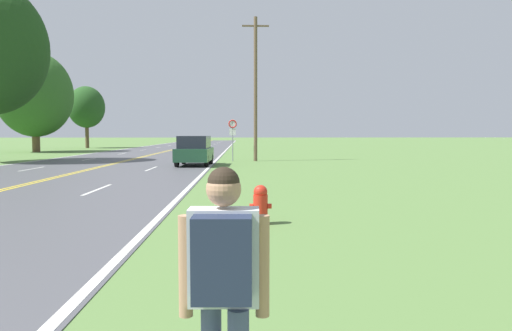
{
  "coord_description": "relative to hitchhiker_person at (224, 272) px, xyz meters",
  "views": [
    {
      "loc": [
        8.03,
        1.14,
        1.91
      ],
      "look_at": [
        8.33,
        11.41,
        1.17
      ],
      "focal_mm": 32.0,
      "sensor_mm": 36.0,
      "label": 1
    }
  ],
  "objects": [
    {
      "name": "tree_behind_sign",
      "position": [
        -19.82,
        56.14,
        4.16
      ],
      "size": [
        4.58,
        4.58,
        7.85
      ],
      "color": "brown",
      "rests_on": "ground"
    },
    {
      "name": "utility_pole_midground",
      "position": [
        0.98,
        28.3,
        3.96
      ],
      "size": [
        1.8,
        0.24,
        9.68
      ],
      "color": "brown",
      "rests_on": "ground"
    },
    {
      "name": "tree_left_verge",
      "position": [
        -20.74,
        43.77,
        4.72
      ],
      "size": [
        7.39,
        7.39,
        10.02
      ],
      "color": "brown",
      "rests_on": "ground"
    },
    {
      "name": "fire_hydrant",
      "position": [
        0.49,
        6.64,
        -0.62
      ],
      "size": [
        0.46,
        0.3,
        0.83
      ],
      "color": "red",
      "rests_on": "ground"
    },
    {
      "name": "hitchhiker_person",
      "position": [
        0.0,
        0.0,
        0.0
      ],
      "size": [
        0.58,
        0.42,
        1.7
      ],
      "rotation": [
        0.0,
        0.0,
        1.55
      ],
      "color": "#475175",
      "rests_on": "ground"
    },
    {
      "name": "car_champagne_suv_mid_near",
      "position": [
        -5.89,
        56.59,
        -0.2
      ],
      "size": [
        1.81,
        3.95,
        1.54
      ],
      "rotation": [
        0.0,
        0.0,
        -1.58
      ],
      "color": "black",
      "rests_on": "ground"
    },
    {
      "name": "traffic_sign",
      "position": [
        -0.58,
        27.95,
        1.1
      ],
      "size": [
        0.6,
        0.1,
        2.83
      ],
      "color": "gray",
      "rests_on": "ground"
    },
    {
      "name": "car_dark_green_van_approaching",
      "position": [
        -2.73,
        24.09,
        -0.13
      ],
      "size": [
        1.98,
        4.1,
        1.74
      ],
      "rotation": [
        0.0,
        0.0,
        -1.6
      ],
      "color": "black",
      "rests_on": "ground"
    }
  ]
}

